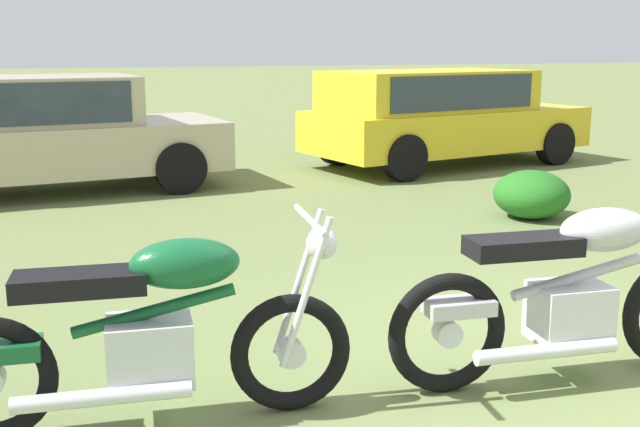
{
  "coord_description": "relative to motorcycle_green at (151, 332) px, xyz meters",
  "views": [
    {
      "loc": [
        -2.68,
        -3.2,
        1.82
      ],
      "look_at": [
        -0.79,
        2.2,
        0.56
      ],
      "focal_mm": 43.68,
      "sensor_mm": 36.0,
      "label": 1
    }
  ],
  "objects": [
    {
      "name": "motorcycle_green",
      "position": [
        0.0,
        0.0,
        0.0
      ],
      "size": [
        2.02,
        0.64,
        1.02
      ],
      "rotation": [
        0.0,
        0.0,
        -0.1
      ],
      "color": "black",
      "rests_on": "ground"
    },
    {
      "name": "motorcycle_silver",
      "position": [
        2.23,
        -0.21,
        0.01
      ],
      "size": [
        2.04,
        0.64,
        1.02
      ],
      "rotation": [
        0.0,
        0.0,
        -0.09
      ],
      "color": "black",
      "rests_on": "ground"
    },
    {
      "name": "car_yellow",
      "position": [
        5.15,
        6.92,
        0.36
      ],
      "size": [
        4.56,
        2.64,
        1.43
      ],
      "rotation": [
        0.0,
        0.0,
        0.21
      ],
      "color": "gold",
      "rests_on": "ground"
    },
    {
      "name": "car_beige",
      "position": [
        -0.4,
        6.6,
        0.32
      ],
      "size": [
        4.29,
        2.2,
        1.43
      ],
      "rotation": [
        0.0,
        0.0,
        0.11
      ],
      "color": "#BCAD8C",
      "rests_on": "ground"
    },
    {
      "name": "shrub_low",
      "position": [
        4.4,
        3.33,
        -0.22
      ],
      "size": [
        0.79,
        0.82,
        0.51
      ],
      "color": "#23681E",
      "rests_on": "ground"
    },
    {
      "name": "ground_plane",
      "position": [
        2.29,
        -0.36,
        -0.47
      ],
      "size": [
        120.0,
        120.0,
        0.0
      ],
      "primitive_type": "plane",
      "color": "olive"
    }
  ]
}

